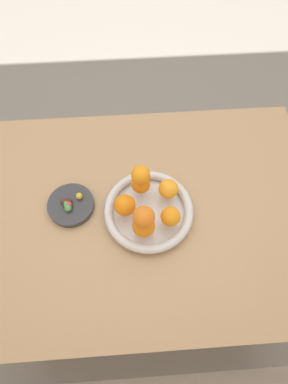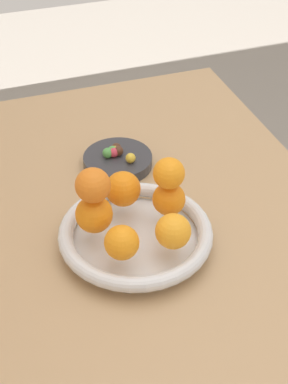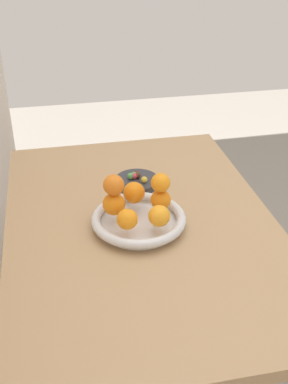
% 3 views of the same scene
% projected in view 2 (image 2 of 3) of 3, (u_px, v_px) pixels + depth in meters
% --- Properties ---
extents(dining_table, '(1.10, 0.76, 0.74)m').
position_uv_depth(dining_table, '(139.00, 271.00, 1.08)').
color(dining_table, tan).
rests_on(dining_table, ground_plane).
extents(fruit_bowl, '(0.26, 0.26, 0.04)m').
position_uv_depth(fruit_bowl, '(136.00, 235.00, 1.00)').
color(fruit_bowl, silver).
rests_on(fruit_bowl, dining_table).
extents(candy_dish, '(0.14, 0.14, 0.02)m').
position_uv_depth(candy_dish, '(118.00, 161.00, 1.19)').
color(candy_dish, '#333338').
rests_on(candy_dish, dining_table).
extents(orange_0, '(0.06, 0.06, 0.06)m').
position_uv_depth(orange_0, '(94.00, 213.00, 0.97)').
color(orange_0, orange).
rests_on(orange_0, fruit_bowl).
extents(orange_1, '(0.06, 0.06, 0.06)m').
position_uv_depth(orange_1, '(122.00, 243.00, 0.92)').
color(orange_1, orange).
rests_on(orange_1, fruit_bowl).
extents(orange_2, '(0.06, 0.06, 0.06)m').
position_uv_depth(orange_2, '(173.00, 231.00, 0.94)').
color(orange_2, orange).
rests_on(orange_2, fruit_bowl).
extents(orange_3, '(0.06, 0.06, 0.06)m').
position_uv_depth(orange_3, '(168.00, 198.00, 1.00)').
color(orange_3, orange).
rests_on(orange_3, fruit_bowl).
extents(orange_4, '(0.06, 0.06, 0.06)m').
position_uv_depth(orange_4, '(123.00, 189.00, 1.02)').
color(orange_4, orange).
rests_on(orange_4, fruit_bowl).
extents(orange_5, '(0.05, 0.05, 0.05)m').
position_uv_depth(orange_5, '(169.00, 174.00, 0.96)').
color(orange_5, orange).
rests_on(orange_5, orange_3).
extents(orange_6, '(0.06, 0.06, 0.06)m').
position_uv_depth(orange_6, '(93.00, 186.00, 0.93)').
color(orange_6, orange).
rests_on(orange_6, orange_0).
extents(candy_ball_0, '(0.02, 0.02, 0.02)m').
position_uv_depth(candy_ball_0, '(118.00, 151.00, 1.18)').
color(candy_ball_0, '#472819').
rests_on(candy_ball_0, candy_dish).
extents(candy_ball_1, '(0.02, 0.02, 0.02)m').
position_uv_depth(candy_ball_1, '(114.00, 151.00, 1.18)').
color(candy_ball_1, gold).
rests_on(candy_ball_1, candy_dish).
extents(candy_ball_2, '(0.02, 0.02, 0.02)m').
position_uv_depth(candy_ball_2, '(131.00, 158.00, 1.16)').
color(candy_ball_2, gold).
rests_on(candy_ball_2, candy_dish).
extents(candy_ball_3, '(0.02, 0.02, 0.02)m').
position_uv_depth(candy_ball_3, '(108.00, 153.00, 1.17)').
color(candy_ball_3, '#4C9947').
rests_on(candy_ball_3, candy_dish).
extents(candy_ball_4, '(0.02, 0.02, 0.02)m').
position_uv_depth(candy_ball_4, '(113.00, 151.00, 1.18)').
color(candy_ball_4, '#4C9947').
rests_on(candy_ball_4, candy_dish).
extents(candy_ball_5, '(0.02, 0.02, 0.02)m').
position_uv_depth(candy_ball_5, '(113.00, 152.00, 1.17)').
color(candy_ball_5, '#C6384C').
rests_on(candy_ball_5, candy_dish).
extents(candy_ball_6, '(0.02, 0.02, 0.02)m').
position_uv_depth(candy_ball_6, '(116.00, 148.00, 1.19)').
color(candy_ball_6, '#472819').
rests_on(candy_ball_6, candy_dish).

